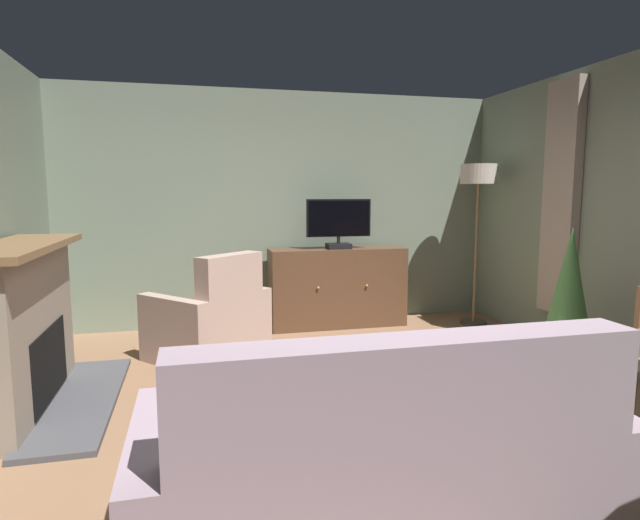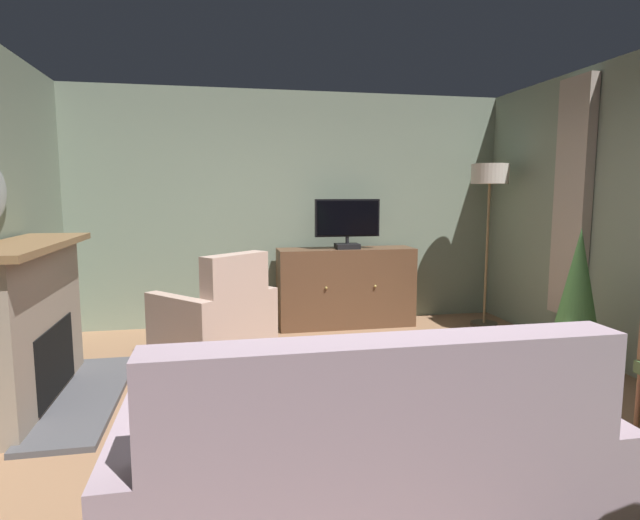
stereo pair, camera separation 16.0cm
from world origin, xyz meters
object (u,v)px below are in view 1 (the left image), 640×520
television (339,222)px  armchair_angled_to_table (211,323)px  folded_newspaper (302,371)px  sofa_floral (383,481)px  tv_cabinet (337,289)px  floor_lamp (478,190)px  cat (205,382)px  fireplace (22,332)px  potted_plant_tall_palm_by_window (569,294)px  tv_remote (287,369)px  coffee_table (296,378)px

television → armchair_angled_to_table: 1.91m
folded_newspaper → sofa_floral: (0.12, -1.11, -0.12)m
tv_cabinet → floor_lamp: floor_lamp is taller
cat → fireplace: bearing=177.7°
floor_lamp → tv_cabinet: bearing=168.3°
armchair_angled_to_table → tv_cabinet: bearing=30.2°
television → folded_newspaper: size_ratio=2.49×
fireplace → floor_lamp: floor_lamp is taller
tv_cabinet → sofa_floral: sofa_floral is taller
television → potted_plant_tall_palm_by_window: television is taller
fireplace → armchair_angled_to_table: size_ratio=1.42×
sofa_floral → cat: size_ratio=3.16×
fireplace → sofa_floral: (1.96, -2.06, -0.24)m
tv_cabinet → floor_lamp: 1.99m
television → tv_remote: bearing=-112.2°
tv_cabinet → armchair_angled_to_table: armchair_angled_to_table is taller
floor_lamp → cat: bearing=-154.9°
coffee_table → potted_plant_tall_palm_by_window: 2.56m
armchair_angled_to_table → tv_remote: bearing=-77.1°
cat → television: bearing=48.3°
armchair_angled_to_table → fireplace: bearing=-146.2°
tv_remote → cat: 1.06m
tv_cabinet → folded_newspaper: bearing=-110.0°
folded_newspaper → potted_plant_tall_palm_by_window: bearing=7.5°
television → coffee_table: size_ratio=0.69×
tv_cabinet → armchair_angled_to_table: bearing=-149.8°
sofa_floral → potted_plant_tall_palm_by_window: potted_plant_tall_palm_by_window is taller
television → cat: (-1.56, -1.75, -1.11)m
tv_cabinet → armchair_angled_to_table: (-1.48, -0.86, -0.11)m
fireplace → tv_remote: fireplace is taller
potted_plant_tall_palm_by_window → floor_lamp: size_ratio=0.68×
fireplace → tv_cabinet: (2.82, 1.76, -0.13)m
fireplace → armchair_angled_to_table: bearing=33.8°
tv_cabinet → sofa_floral: 3.91m
armchair_angled_to_table → floor_lamp: floor_lamp is taller
tv_cabinet → television: bearing=-90.0°
coffee_table → potted_plant_tall_palm_by_window: potted_plant_tall_palm_by_window is taller
sofa_floral → coffee_table: bearing=97.6°
folded_newspaper → floor_lamp: 3.68m
sofa_floral → tv_cabinet: bearing=77.3°
coffee_table → tv_remote: bearing=173.1°
fireplace → coffee_table: fireplace is taller
sofa_floral → floor_lamp: floor_lamp is taller
coffee_table → tv_remote: tv_remote is taller
tv_cabinet → cat: tv_cabinet is taller
sofa_floral → potted_plant_tall_palm_by_window: 2.92m
folded_newspaper → tv_remote: bearing=150.6°
tv_remote → sofa_floral: 1.17m
fireplace → tv_cabinet: size_ratio=1.12×
television → floor_lamp: size_ratio=0.40×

